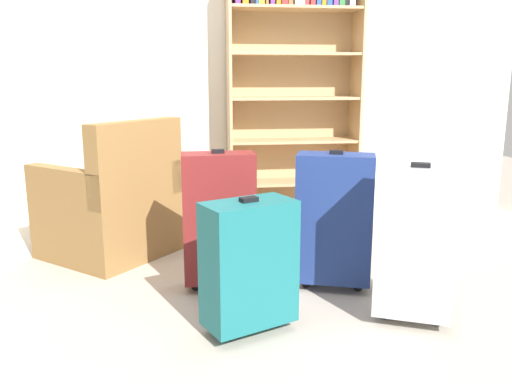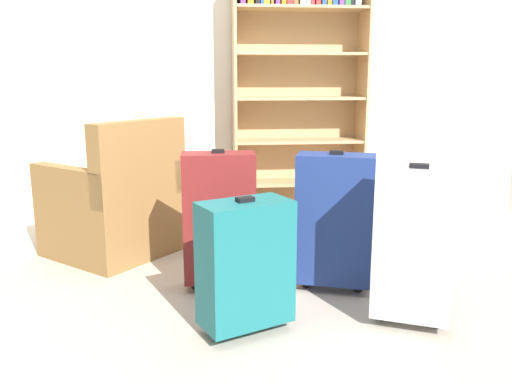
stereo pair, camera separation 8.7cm
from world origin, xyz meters
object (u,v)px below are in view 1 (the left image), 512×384
object	(u,v)px
armchair	(112,208)
suitcase_teal	(249,263)
bookshelf	(292,74)
storage_box	(285,225)
suitcase_navy_blue	(334,219)
suitcase_dark_red	(219,218)
suitcase_silver	(415,241)
mug	(198,247)

from	to	relation	value
armchair	suitcase_teal	xyz separation A→B (m)	(0.76, -1.20, 0.02)
bookshelf	storage_box	bearing A→B (deg)	-106.08
bookshelf	suitcase_teal	distance (m)	2.10
bookshelf	suitcase_teal	bearing A→B (deg)	-106.98
suitcase_navy_blue	suitcase_dark_red	distance (m)	0.63
bookshelf	suitcase_teal	xyz separation A→B (m)	(-0.56, -1.84, -0.84)
suitcase_silver	mug	bearing A→B (deg)	131.57
suitcase_dark_red	suitcase_navy_blue	bearing A→B (deg)	-7.76
mug	suitcase_teal	bearing A→B (deg)	-79.56
suitcase_navy_blue	suitcase_dark_red	bearing A→B (deg)	172.24
suitcase_teal	suitcase_dark_red	bearing A→B (deg)	100.51
bookshelf	suitcase_silver	xyz separation A→B (m)	(0.23, -1.83, -0.77)
bookshelf	suitcase_silver	world-z (taller)	bookshelf
armchair	storage_box	distance (m)	1.22
mug	storage_box	xyz separation A→B (m)	(0.64, 0.25, 0.06)
mug	suitcase_silver	world-z (taller)	suitcase_silver
bookshelf	mug	size ratio (longest dim) A/B	16.44
bookshelf	suitcase_dark_red	xyz separation A→B (m)	(-0.66, -1.30, -0.77)
armchair	mug	distance (m)	0.62
suitcase_teal	suitcase_navy_blue	bearing A→B (deg)	40.81
storage_box	suitcase_silver	size ratio (longest dim) A/B	0.59
mug	suitcase_dark_red	xyz separation A→B (m)	(0.11, -0.60, 0.36)
suitcase_dark_red	mug	bearing A→B (deg)	100.38
suitcase_dark_red	suitcase_silver	distance (m)	1.04
suitcase_navy_blue	bookshelf	bearing A→B (deg)	88.40
armchair	suitcase_navy_blue	world-z (taller)	armchair
storage_box	suitcase_navy_blue	world-z (taller)	suitcase_navy_blue
storage_box	suitcase_teal	size ratio (longest dim) A/B	0.71
suitcase_silver	armchair	bearing A→B (deg)	142.31
suitcase_silver	suitcase_navy_blue	bearing A→B (deg)	121.06
armchair	storage_box	bearing A→B (deg)	8.55
suitcase_teal	suitcase_dark_red	size ratio (longest dim) A/B	0.82
suitcase_teal	suitcase_dark_red	xyz separation A→B (m)	(-0.10, 0.54, 0.07)
storage_box	suitcase_silver	world-z (taller)	suitcase_silver
mug	suitcase_silver	distance (m)	1.55
mug	suitcase_navy_blue	bearing A→B (deg)	-43.00
mug	suitcase_dark_red	distance (m)	0.71
bookshelf	armchair	world-z (taller)	bookshelf
storage_box	suitcase_teal	world-z (taller)	suitcase_teal
armchair	suitcase_silver	size ratio (longest dim) A/B	1.27
suitcase_teal	bookshelf	bearing A→B (deg)	73.02
suitcase_teal	mug	bearing A→B (deg)	100.44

